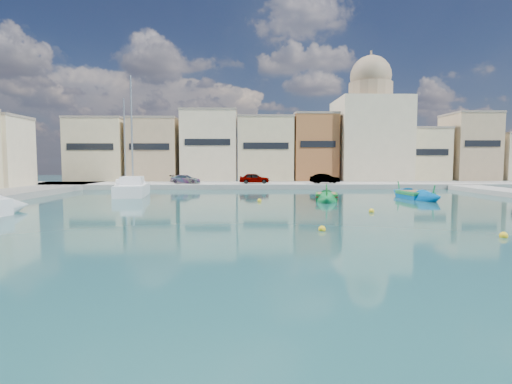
# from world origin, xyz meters

# --- Properties ---
(ground) EXTENTS (160.00, 160.00, 0.00)m
(ground) POSITION_xyz_m (0.00, 0.00, 0.00)
(ground) COLOR #143C3D
(ground) RESTS_ON ground
(north_quay) EXTENTS (80.00, 8.00, 0.60)m
(north_quay) POSITION_xyz_m (0.00, 32.00, 0.30)
(north_quay) COLOR gray
(north_quay) RESTS_ON ground
(north_townhouses) EXTENTS (83.20, 7.87, 10.19)m
(north_townhouses) POSITION_xyz_m (6.68, 39.36, 5.00)
(north_townhouses) COLOR beige
(north_townhouses) RESTS_ON ground
(church_block) EXTENTS (10.00, 10.00, 19.10)m
(church_block) POSITION_xyz_m (10.00, 40.00, 8.41)
(church_block) COLOR beige
(church_block) RESTS_ON ground
(parked_cars) EXTENTS (21.55, 2.17, 1.29)m
(parked_cars) POSITION_xyz_m (-7.74, 30.50, 1.20)
(parked_cars) COLOR #4C1919
(parked_cars) RESTS_ON north_quay
(luzzu_cyan_mid) EXTENTS (2.88, 8.54, 2.47)m
(luzzu_cyan_mid) POSITION_xyz_m (6.78, 15.91, 0.26)
(luzzu_cyan_mid) COLOR #0053A0
(luzzu_cyan_mid) RESTS_ON ground
(luzzu_green) EXTENTS (3.07, 7.11, 2.17)m
(luzzu_green) POSITION_xyz_m (-1.54, 14.59, 0.23)
(luzzu_green) COLOR #0B7735
(luzzu_green) RESTS_ON ground
(yacht_north) EXTENTS (3.91, 9.79, 12.71)m
(yacht_north) POSITION_xyz_m (-20.01, 21.65, 0.50)
(yacht_north) COLOR white
(yacht_north) RESTS_ON ground
(yacht_midnorth) EXTENTS (3.75, 7.72, 10.53)m
(yacht_midnorth) POSITION_xyz_m (-21.21, 22.71, 0.42)
(yacht_midnorth) COLOR white
(yacht_midnorth) RESTS_ON ground
(mooring_buoys) EXTENTS (21.97, 23.38, 0.36)m
(mooring_buoys) POSITION_xyz_m (1.91, 6.74, 0.08)
(mooring_buoys) COLOR yellow
(mooring_buoys) RESTS_ON ground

